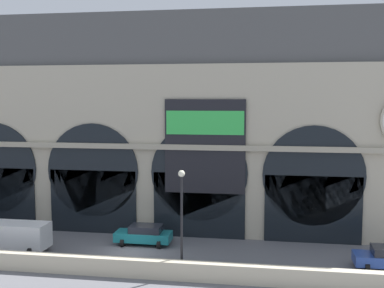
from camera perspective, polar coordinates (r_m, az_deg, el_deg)
name	(u,v)px	position (r m, az deg, el deg)	size (l,w,h in m)	color
ground_plane	(128,254)	(36.45, -7.64, -12.90)	(200.00, 200.00, 0.00)	slate
quay_parapet_wall	(109,266)	(32.35, -9.94, -14.24)	(90.00, 0.70, 1.19)	beige
station_building	(153,126)	(42.00, -4.75, 2.16)	(47.42, 5.65, 18.64)	#B2A891
van_midwest	(14,235)	(38.63, -20.55, -10.21)	(5.20, 2.48, 2.20)	white
car_center	(144,234)	(38.23, -5.77, -10.73)	(4.40, 2.22, 1.55)	#19727A
street_lamp_quayside	(182,209)	(30.85, -1.26, -7.74)	(0.44, 0.44, 6.90)	black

